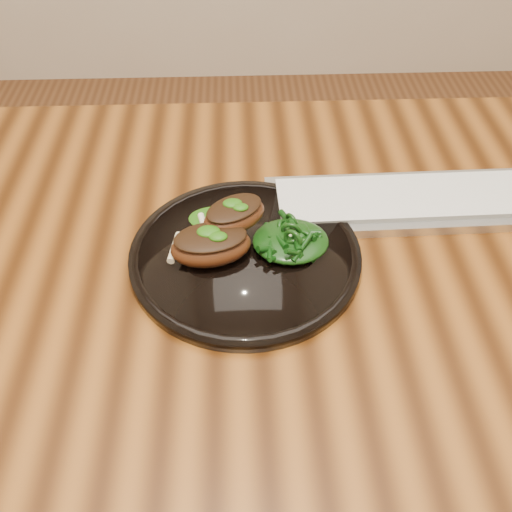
{
  "coord_description": "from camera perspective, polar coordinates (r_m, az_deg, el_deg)",
  "views": [
    {
      "loc": [
        -0.08,
        -0.6,
        1.31
      ],
      "look_at": [
        -0.06,
        -0.06,
        0.78
      ],
      "focal_mm": 40.0,
      "sensor_mm": 36.0,
      "label": 1
    }
  ],
  "objects": [
    {
      "name": "plate",
      "position": [
        0.79,
        -1.09,
        0.12
      ],
      "size": [
        0.32,
        0.32,
        0.02
      ],
      "color": "black",
      "rests_on": "desk"
    },
    {
      "name": "keyboard",
      "position": [
        0.91,
        15.59,
        5.34
      ],
      "size": [
        0.45,
        0.15,
        0.02
      ],
      "color": "#B6B8BA",
      "rests_on": "desk"
    },
    {
      "name": "herb_smear",
      "position": [
        0.83,
        -3.96,
        3.83
      ],
      "size": [
        0.08,
        0.05,
        0.01
      ],
      "primitive_type": "ellipsoid",
      "color": "#124107",
      "rests_on": "plate"
    },
    {
      "name": "lamb_chop_back",
      "position": [
        0.78,
        -2.24,
        4.17
      ],
      "size": [
        0.11,
        0.1,
        0.04
      ],
      "color": "#48210D",
      "rests_on": "plate"
    },
    {
      "name": "lamb_chop_front",
      "position": [
        0.76,
        -4.59,
        1.16
      ],
      "size": [
        0.12,
        0.09,
        0.05
      ],
      "color": "#48210D",
      "rests_on": "plate"
    },
    {
      "name": "desk",
      "position": [
        0.88,
        3.65,
        -2.47
      ],
      "size": [
        1.6,
        0.8,
        0.75
      ],
      "color": "#331806",
      "rests_on": "ground"
    },
    {
      "name": "greens_heap",
      "position": [
        0.78,
        3.5,
        1.89
      ],
      "size": [
        0.1,
        0.1,
        0.04
      ],
      "color": "black",
      "rests_on": "plate"
    }
  ]
}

